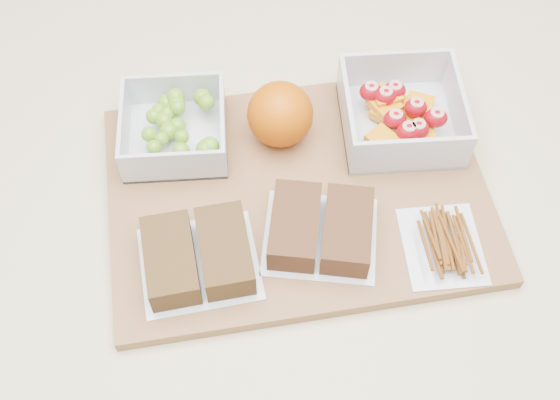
{
  "coord_description": "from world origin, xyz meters",
  "views": [
    {
      "loc": [
        -0.04,
        -0.4,
        1.57
      ],
      "look_at": [
        -0.01,
        0.01,
        0.93
      ],
      "focal_mm": 45.0,
      "sensor_mm": 36.0,
      "label": 1
    }
  ],
  "objects_px": {
    "cutting_board": "(298,194)",
    "fruit_container": "(401,115)",
    "sandwich_bag_left": "(198,256)",
    "pretzel_bag": "(444,242)",
    "orange": "(280,114)",
    "grape_container": "(177,127)",
    "sandwich_bag_center": "(321,229)"
  },
  "relations": [
    {
      "from": "fruit_container",
      "to": "sandwich_bag_left",
      "type": "distance_m",
      "value": 0.29
    },
    {
      "from": "grape_container",
      "to": "sandwich_bag_left",
      "type": "relative_size",
      "value": 0.87
    },
    {
      "from": "cutting_board",
      "to": "pretzel_bag",
      "type": "distance_m",
      "value": 0.17
    },
    {
      "from": "sandwich_bag_center",
      "to": "pretzel_bag",
      "type": "height_order",
      "value": "sandwich_bag_center"
    },
    {
      "from": "fruit_container",
      "to": "orange",
      "type": "bearing_deg",
      "value": -178.66
    },
    {
      "from": "cutting_board",
      "to": "orange",
      "type": "xyz_separation_m",
      "value": [
        -0.01,
        0.08,
        0.05
      ]
    },
    {
      "from": "sandwich_bag_center",
      "to": "orange",
      "type": "bearing_deg",
      "value": 103.38
    },
    {
      "from": "grape_container",
      "to": "orange",
      "type": "distance_m",
      "value": 0.12
    },
    {
      "from": "grape_container",
      "to": "sandwich_bag_left",
      "type": "distance_m",
      "value": 0.17
    },
    {
      "from": "fruit_container",
      "to": "pretzel_bag",
      "type": "bearing_deg",
      "value": -82.75
    },
    {
      "from": "orange",
      "to": "sandwich_bag_left",
      "type": "distance_m",
      "value": 0.19
    },
    {
      "from": "cutting_board",
      "to": "fruit_container",
      "type": "relative_size",
      "value": 3.12
    },
    {
      "from": "sandwich_bag_left",
      "to": "pretzel_bag",
      "type": "bearing_deg",
      "value": 0.89
    },
    {
      "from": "fruit_container",
      "to": "sandwich_bag_center",
      "type": "xyz_separation_m",
      "value": [
        -0.11,
        -0.14,
        -0.0
      ]
    },
    {
      "from": "grape_container",
      "to": "sandwich_bag_center",
      "type": "bearing_deg",
      "value": -43.29
    },
    {
      "from": "cutting_board",
      "to": "pretzel_bag",
      "type": "relative_size",
      "value": 4.13
    },
    {
      "from": "grape_container",
      "to": "fruit_container",
      "type": "relative_size",
      "value": 0.87
    },
    {
      "from": "sandwich_bag_center",
      "to": "pretzel_bag",
      "type": "distance_m",
      "value": 0.13
    },
    {
      "from": "cutting_board",
      "to": "pretzel_bag",
      "type": "bearing_deg",
      "value": -35.06
    },
    {
      "from": "grape_container",
      "to": "orange",
      "type": "bearing_deg",
      "value": -1.21
    },
    {
      "from": "fruit_container",
      "to": "orange",
      "type": "xyz_separation_m",
      "value": [
        -0.14,
        -0.0,
        0.02
      ]
    },
    {
      "from": "sandwich_bag_center",
      "to": "pretzel_bag",
      "type": "relative_size",
      "value": 1.33
    },
    {
      "from": "cutting_board",
      "to": "grape_container",
      "type": "height_order",
      "value": "grape_container"
    },
    {
      "from": "cutting_board",
      "to": "orange",
      "type": "height_order",
      "value": "orange"
    },
    {
      "from": "cutting_board",
      "to": "grape_container",
      "type": "relative_size",
      "value": 3.58
    },
    {
      "from": "pretzel_bag",
      "to": "cutting_board",
      "type": "bearing_deg",
      "value": 150.7
    },
    {
      "from": "sandwich_bag_left",
      "to": "cutting_board",
      "type": "bearing_deg",
      "value": 38.09
    },
    {
      "from": "grape_container",
      "to": "pretzel_bag",
      "type": "relative_size",
      "value": 1.15
    },
    {
      "from": "grape_container",
      "to": "pretzel_bag",
      "type": "distance_m",
      "value": 0.32
    },
    {
      "from": "cutting_board",
      "to": "sandwich_bag_left",
      "type": "distance_m",
      "value": 0.14
    },
    {
      "from": "sandwich_bag_left",
      "to": "pretzel_bag",
      "type": "distance_m",
      "value": 0.26
    },
    {
      "from": "orange",
      "to": "sandwich_bag_center",
      "type": "xyz_separation_m",
      "value": [
        0.03,
        -0.14,
        -0.02
      ]
    }
  ]
}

